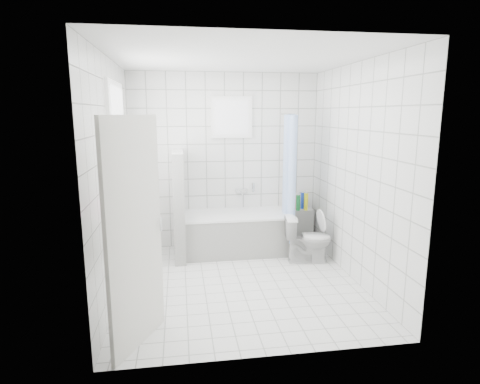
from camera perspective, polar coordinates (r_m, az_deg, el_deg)
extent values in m
plane|color=white|center=(4.95, -0.01, -12.83)|extent=(3.00, 3.00, 0.00)
plane|color=white|center=(4.56, -0.01, 18.57)|extent=(3.00, 3.00, 0.00)
cube|color=white|center=(6.05, -2.14, 4.39)|extent=(2.80, 0.02, 2.60)
cube|color=white|center=(3.13, 4.11, -2.02)|extent=(2.80, 0.02, 2.60)
cube|color=white|center=(4.58, -17.59, 1.70)|extent=(0.02, 3.00, 2.60)
cube|color=white|center=(4.98, 16.14, 2.50)|extent=(0.02, 3.00, 2.60)
cube|color=white|center=(4.84, -16.73, 5.81)|extent=(0.01, 0.90, 1.40)
cube|color=white|center=(5.98, -1.17, 10.56)|extent=(0.50, 0.01, 0.50)
cube|color=white|center=(4.95, -15.74, -2.73)|extent=(0.18, 1.02, 0.08)
cube|color=silver|center=(3.52, -14.72, -5.93)|extent=(0.40, 0.73, 2.00)
cube|color=white|center=(5.92, -0.28, -5.91)|extent=(1.54, 0.75, 0.55)
cube|color=white|center=(5.84, -0.28, -3.19)|extent=(1.56, 0.77, 0.03)
cube|color=white|center=(5.69, -8.65, -1.79)|extent=(0.15, 0.85, 1.50)
cube|color=white|center=(6.37, 8.38, -4.79)|extent=(0.40, 0.24, 0.55)
imported|color=silver|center=(5.59, 9.64, -6.62)|extent=(0.67, 0.44, 0.64)
cylinder|color=silver|center=(5.78, 6.94, 10.96)|extent=(0.02, 0.80, 0.02)
cube|color=silver|center=(6.11, 0.19, 0.20)|extent=(0.18, 0.06, 0.06)
imported|color=white|center=(4.87, -15.76, -1.52)|extent=(0.17, 0.17, 0.16)
imported|color=#2DB8CC|center=(4.76, -15.94, -1.69)|extent=(0.11, 0.11, 0.18)
imported|color=#B9B9BF|center=(5.00, -15.60, -0.37)|extent=(0.12, 0.12, 0.29)
imported|color=pink|center=(5.20, -15.32, -0.62)|extent=(0.11, 0.11, 0.17)
imported|color=#C94E94|center=(4.58, -16.24, -1.34)|extent=(0.14, 0.14, 0.31)
cylinder|color=#FFF81A|center=(6.21, 9.37, -1.36)|extent=(0.06, 0.06, 0.26)
cylinder|color=red|center=(6.26, 7.98, -1.44)|extent=(0.06, 0.06, 0.22)
cylinder|color=blue|center=(6.30, 8.90, -1.21)|extent=(0.06, 0.06, 0.25)
cylinder|color=#168939|center=(6.18, 8.26, -1.51)|extent=(0.06, 0.06, 0.24)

